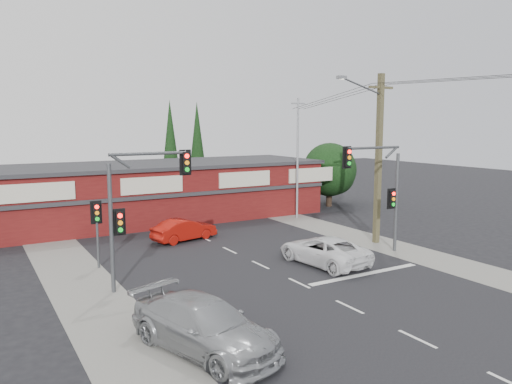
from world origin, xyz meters
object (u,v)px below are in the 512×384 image
white_suv (324,250)px  red_sedan (184,230)px  shop_building (148,191)px  utility_pole (377,153)px  silver_suv (204,326)px

white_suv → red_sedan: (-4.16, 8.45, -0.04)m
shop_building → utility_pole: 17.15m
red_sedan → silver_suv: bearing=146.7°
white_suv → shop_building: 16.59m
white_suv → silver_suv: (-9.35, -5.89, 0.10)m
red_sedan → utility_pole: size_ratio=0.41×
white_suv → red_sedan: 9.42m
white_suv → red_sedan: size_ratio=1.26×
white_suv → red_sedan: white_suv is taller
utility_pole → shop_building: bearing=123.8°
white_suv → utility_pole: utility_pole is taller
silver_suv → utility_pole: utility_pole is taller
white_suv → silver_suv: bearing=26.5°
silver_suv → white_suv: bearing=15.2°
shop_building → silver_suv: bearing=-104.0°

